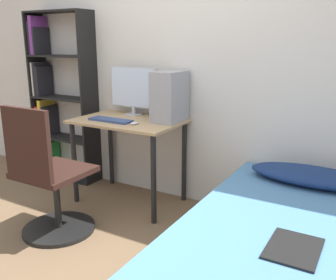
{
  "coord_description": "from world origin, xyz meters",
  "views": [
    {
      "loc": [
        1.59,
        -1.44,
        1.43
      ],
      "look_at": [
        0.33,
        0.75,
        0.75
      ],
      "focal_mm": 40.0,
      "sensor_mm": 36.0,
      "label": 1
    }
  ],
  "objects": [
    {
      "name": "desk",
      "position": [
        -0.29,
        1.14,
        0.63
      ],
      "size": [
        0.93,
        0.62,
        0.76
      ],
      "color": "tan",
      "rests_on": "ground_plane"
    },
    {
      "name": "ground_plane",
      "position": [
        0.0,
        0.0,
        0.0
      ],
      "size": [
        14.0,
        14.0,
        0.0
      ],
      "primitive_type": "plane",
      "color": "brown"
    },
    {
      "name": "bed",
      "position": [
        1.24,
        0.51,
        0.22
      ],
      "size": [
        1.13,
        1.89,
        0.45
      ],
      "color": "#4C3D2D",
      "rests_on": "ground_plane"
    },
    {
      "name": "monitor",
      "position": [
        -0.38,
        1.35,
        0.99
      ],
      "size": [
        0.49,
        0.16,
        0.43
      ],
      "color": "#B7B7BC",
      "rests_on": "desk"
    },
    {
      "name": "pc_tower",
      "position": [
        0.05,
        1.27,
        0.97
      ],
      "size": [
        0.21,
        0.32,
        0.42
      ],
      "color": "#99999E",
      "rests_on": "desk"
    },
    {
      "name": "pillow",
      "position": [
        1.24,
        1.19,
        0.51
      ],
      "size": [
        0.86,
        0.36,
        0.11
      ],
      "color": "navy",
      "rests_on": "bed"
    },
    {
      "name": "magazine",
      "position": [
        1.32,
        0.25,
        0.46
      ],
      "size": [
        0.24,
        0.32,
        0.01
      ],
      "color": "black",
      "rests_on": "bed"
    },
    {
      "name": "office_chair",
      "position": [
        -0.44,
        0.35,
        0.39
      ],
      "size": [
        0.55,
        0.55,
        0.99
      ],
      "color": "black",
      "rests_on": "ground_plane"
    },
    {
      "name": "mouse",
      "position": [
        -0.14,
        1.02,
        0.77
      ],
      "size": [
        0.06,
        0.09,
        0.02
      ],
      "color": "silver",
      "rests_on": "desk"
    },
    {
      "name": "keyboard",
      "position": [
        -0.38,
        1.02,
        0.77
      ],
      "size": [
        0.39,
        0.13,
        0.02
      ],
      "color": "#33477A",
      "rests_on": "desk"
    },
    {
      "name": "bookshelf",
      "position": [
        -1.36,
        1.33,
        0.82
      ],
      "size": [
        0.72,
        0.25,
        1.7
      ],
      "color": "black",
      "rests_on": "ground_plane"
    },
    {
      "name": "wall_back",
      "position": [
        0.0,
        1.48,
        1.25
      ],
      "size": [
        8.0,
        0.05,
        2.5
      ],
      "color": "silver",
      "rests_on": "ground_plane"
    }
  ]
}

